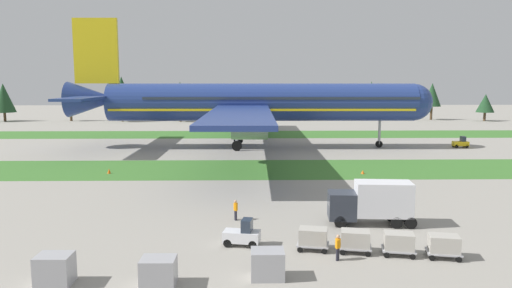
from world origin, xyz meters
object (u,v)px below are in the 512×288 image
at_px(airliner, 251,102).
at_px(taxiway_marker_1, 363,172).
at_px(ground_crew_loader, 236,209).
at_px(uld_container_2, 268,264).
at_px(cargo_dolly_second, 355,240).
at_px(cargo_dolly_fourth, 444,245).
at_px(baggage_tug, 243,235).
at_px(pushback_tractor, 461,143).
at_px(uld_container_0, 55,269).
at_px(ground_crew_marshaller, 338,246).
at_px(cargo_dolly_third, 399,242).
at_px(taxiway_marker_0, 109,171).
at_px(cargo_dolly_lead, 313,237).
at_px(uld_container_1, 158,272).
at_px(catering_truck, 372,201).

distance_m(airliner, taxiway_marker_1, 28.69).
distance_m(ground_crew_loader, uld_container_2, 12.28).
bearing_deg(cargo_dolly_second, cargo_dolly_fourth, -90.00).
bearing_deg(baggage_tug, pushback_tractor, -26.17).
relative_size(uld_container_0, uld_container_2, 1.00).
bearing_deg(ground_crew_marshaller, uld_container_0, 124.44).
bearing_deg(baggage_tug, cargo_dolly_fourth, -90.00).
height_order(cargo_dolly_third, pushback_tractor, pushback_tractor).
height_order(baggage_tug, uld_container_2, baggage_tug).
relative_size(baggage_tug, uld_container_2, 1.40).
height_order(ground_crew_marshaller, uld_container_0, uld_container_0).
relative_size(cargo_dolly_second, uld_container_2, 1.22).
bearing_deg(cargo_dolly_second, uld_container_2, 135.16).
height_order(ground_crew_marshaller, taxiway_marker_1, ground_crew_marshaller).
bearing_deg(cargo_dolly_fourth, baggage_tug, 90.00).
relative_size(cargo_dolly_second, taxiway_marker_0, 3.73).
relative_size(cargo_dolly_second, uld_container_0, 1.22).
xyz_separation_m(cargo_dolly_lead, ground_crew_marshaller, (1.37, -1.97, 0.03)).
height_order(cargo_dolly_fourth, uld_container_1, uld_container_1).
relative_size(cargo_dolly_second, catering_truck, 0.34).
relative_size(cargo_dolly_third, taxiway_marker_0, 3.73).
bearing_deg(uld_container_2, cargo_dolly_fourth, 14.43).
relative_size(baggage_tug, cargo_dolly_third, 1.14).
bearing_deg(catering_truck, uld_container_0, 122.56).
bearing_deg(baggage_tug, taxiway_marker_0, 43.63).
bearing_deg(cargo_dolly_third, taxiway_marker_0, 54.85).
bearing_deg(cargo_dolly_fourth, cargo_dolly_lead, 90.00).
bearing_deg(ground_crew_marshaller, pushback_tractor, -7.85).
bearing_deg(uld_container_0, taxiway_marker_0, 100.64).
bearing_deg(cargo_dolly_fourth, taxiway_marker_1, 8.25).
bearing_deg(ground_crew_loader, taxiway_marker_1, 127.58).
bearing_deg(taxiway_marker_1, pushback_tractor, 45.57).
bearing_deg(taxiway_marker_0, cargo_dolly_third, -46.36).
relative_size(ground_crew_loader, uld_container_0, 0.87).
height_order(cargo_dolly_third, ground_crew_loader, ground_crew_loader).
bearing_deg(catering_truck, pushback_tractor, -26.60).
bearing_deg(taxiway_marker_0, uld_container_0, -79.36).
relative_size(cargo_dolly_second, cargo_dolly_fourth, 1.00).
height_order(cargo_dolly_third, uld_container_1, uld_container_1).
relative_size(cargo_dolly_third, uld_container_0, 1.22).
xyz_separation_m(uld_container_1, taxiway_marker_0, (-12.35, 33.69, -0.49)).
bearing_deg(cargo_dolly_fourth, pushback_tractor, -13.80).
xyz_separation_m(ground_crew_marshaller, ground_crew_loader, (-6.95, 9.30, 0.00)).
xyz_separation_m(pushback_tractor, taxiway_marker_0, (-54.94, -22.39, -0.49)).
bearing_deg(taxiway_marker_1, catering_truck, -101.67).
distance_m(cargo_dolly_lead, ground_crew_loader, 9.21).
bearing_deg(pushback_tractor, cargo_dolly_lead, 147.82).
bearing_deg(uld_container_1, ground_crew_marshaller, 18.41).
distance_m(cargo_dolly_lead, pushback_tractor, 60.16).
height_order(ground_crew_marshaller, uld_container_2, ground_crew_marshaller).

